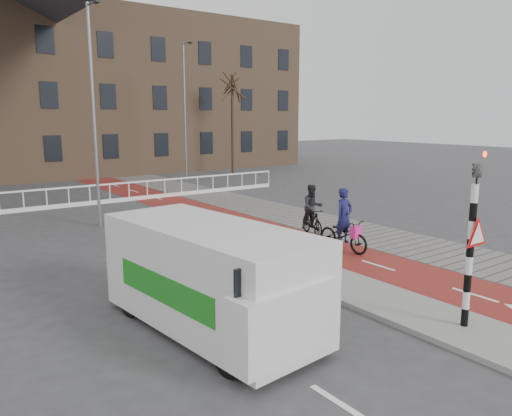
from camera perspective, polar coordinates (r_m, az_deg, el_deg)
ground at (r=12.71m, az=16.29°, el=-9.67°), size 120.00×120.00×0.00m
bike_lane at (r=20.88m, az=-3.19°, el=-1.37°), size 2.50×60.00×0.01m
sidewalk at (r=22.49m, az=2.81°, el=-0.51°), size 3.00×60.00×0.01m
curb_island at (r=14.88m, az=2.30°, el=-6.03°), size 1.80×16.00×0.12m
traffic_signal at (r=10.60m, az=23.48°, el=-2.91°), size 0.80×0.80×3.68m
bollard at (r=13.43m, az=9.36°, el=-6.13°), size 0.12×0.12×0.72m
cyclist_near at (r=16.24m, az=9.99°, el=-2.48°), size 0.77×1.98×2.03m
cyclist_far at (r=18.09m, az=6.45°, el=-0.76°), size 1.02×1.79×1.86m
van at (r=10.10m, az=-5.28°, el=-7.71°), size 2.50×5.20×2.16m
railing at (r=24.93m, az=-25.00°, el=0.30°), size 28.00×0.10×0.99m
tree_right at (r=37.46m, az=-2.70°, el=9.44°), size 0.20×0.20×7.24m
streetlight_near at (r=20.17m, az=-18.03°, el=9.69°), size 0.12×0.12×8.37m
streetlight_right at (r=33.29m, az=-8.13°, el=10.66°), size 0.12×0.12×8.91m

